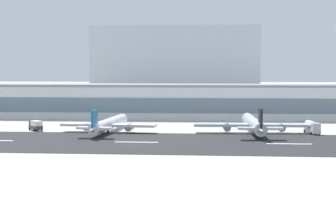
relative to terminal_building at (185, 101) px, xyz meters
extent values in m
plane|color=#B2AFA8|center=(-9.77, -80.06, -6.95)|extent=(1400.00, 1400.00, 0.00)
cube|color=#262628|center=(-9.77, -74.87, -6.91)|extent=(800.00, 42.08, 0.08)
cube|color=white|center=(-9.38, -74.87, -6.87)|extent=(12.00, 1.20, 0.01)
cube|color=white|center=(32.01, -74.87, -6.87)|extent=(12.00, 1.20, 0.01)
cube|color=silver|center=(0.00, 0.06, -0.50)|extent=(210.33, 21.39, 12.90)
cube|color=slate|center=(0.00, -10.78, -1.15)|extent=(204.02, 0.30, 5.81)
cube|color=gray|center=(0.00, 0.06, 6.45)|extent=(212.43, 21.60, 1.00)
cube|color=#A8B2BC|center=(-12.97, 136.37, 16.91)|extent=(108.30, 37.70, 47.74)
cylinder|color=silver|center=(-21.45, -51.49, -4.26)|extent=(6.16, 34.94, 3.48)
sphere|color=silver|center=(-20.11, -34.16, -4.26)|extent=(3.30, 3.30, 3.30)
cone|color=silver|center=(-22.80, -68.82, -4.26)|extent=(3.60, 6.48, 3.13)
cube|color=silver|center=(-21.50, -52.18, -4.61)|extent=(30.80, 7.56, 0.76)
cylinder|color=gray|center=(-14.67, -52.71, -5.21)|extent=(2.63, 5.03, 2.26)
cylinder|color=gray|center=(-28.34, -51.65, -5.21)|extent=(2.63, 5.03, 2.26)
cube|color=silver|center=(-22.69, -67.44, -3.91)|extent=(10.56, 3.66, 0.61)
cube|color=#1975B2|center=(-22.69, -67.44, -1.48)|extent=(0.92, 4.72, 5.56)
cylinder|color=black|center=(-21.59, -53.22, -6.48)|extent=(0.63, 0.63, 0.96)
cylinder|color=silver|center=(24.32, -49.61, -4.03)|extent=(5.18, 37.84, 3.77)
sphere|color=silver|center=(23.62, -30.76, -4.03)|extent=(3.58, 3.58, 3.58)
cone|color=silver|center=(25.03, -68.46, -4.03)|extent=(3.65, 6.91, 3.40)
cube|color=silver|center=(24.35, -50.37, -4.41)|extent=(37.66, 7.06, 0.83)
cylinder|color=gray|center=(32.78, -50.05, -5.07)|extent=(2.65, 5.37, 2.45)
cylinder|color=gray|center=(15.93, -50.68, -5.07)|extent=(2.65, 5.37, 2.45)
cube|color=silver|center=(24.98, -66.95, -3.65)|extent=(12.85, 3.59, 0.66)
cube|color=black|center=(24.98, -66.95, -1.01)|extent=(0.79, 5.11, 6.04)
cylinder|color=black|center=(24.40, -51.50, -6.43)|extent=(0.68, 0.68, 1.04)
cube|color=white|center=(42.38, -50.61, -5.80)|extent=(3.98, 8.81, 1.40)
cylinder|color=silver|center=(42.21, -49.61, -4.05)|extent=(3.03, 6.05, 2.10)
cube|color=white|center=(42.92, -53.80, -4.20)|extent=(2.70, 2.41, 1.80)
cylinder|color=black|center=(41.59, -53.76, -6.50)|extent=(0.43, 0.93, 0.90)
cylinder|color=black|center=(44.16, -53.33, -6.50)|extent=(0.43, 0.93, 0.90)
cylinder|color=black|center=(40.60, -47.89, -6.50)|extent=(0.43, 0.93, 0.90)
cylinder|color=black|center=(43.17, -47.46, -6.50)|extent=(0.43, 0.93, 0.90)
cube|color=#2D3338|center=(-46.27, -49.41, -5.90)|extent=(5.83, 6.04, 1.20)
cube|color=silver|center=(-45.78, -49.94, -4.50)|extent=(4.62, 4.74, 1.60)
cube|color=#2D3338|center=(-47.73, -47.81, -4.55)|extent=(2.76, 2.73, 1.50)
cylinder|color=black|center=(-46.81, -47.05, -6.50)|extent=(0.81, 0.85, 0.90)
cylinder|color=black|center=(-48.58, -48.67, -6.50)|extent=(0.81, 0.85, 0.90)
cylinder|color=black|center=(-43.97, -50.14, -6.50)|extent=(0.81, 0.85, 0.90)
cylinder|color=black|center=(-45.74, -51.76, -6.50)|extent=(0.81, 0.85, 0.90)
camera|label=1|loc=(11.32, -219.50, 13.12)|focal=57.29mm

